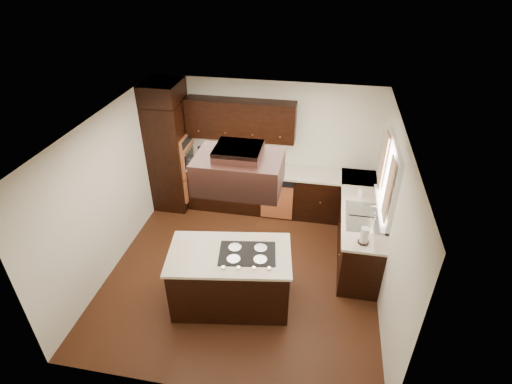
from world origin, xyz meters
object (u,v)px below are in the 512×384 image
spice_rack (244,159)px  oven_column (170,156)px  island (231,279)px  range_hood (239,172)px

spice_rack → oven_column: bearing=-164.3°
spice_rack → island: bearing=-71.3°
range_hood → spice_rack: 2.63m
oven_column → island: (1.74, -2.36, -0.62)m
range_hood → spice_rack: (-0.45, 2.36, -1.08)m
island → spice_rack: size_ratio=4.19×
island → spice_rack: 2.57m
island → oven_column: bearing=117.6°
island → range_hood: 1.73m
island → range_hood: range_hood is taller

